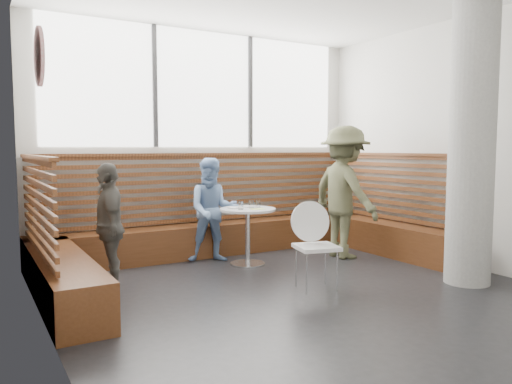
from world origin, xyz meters
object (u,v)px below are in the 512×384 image
adult_man (345,192)px  child_left (109,226)px  cafe_table (248,224)px  child_back (213,210)px  concrete_column (472,142)px  cafe_chair (312,238)px

adult_man → child_left: (-3.24, 0.06, -0.23)m
cafe_table → child_back: 0.54m
concrete_column → child_back: bearing=129.9°
adult_man → child_back: adult_man is taller
concrete_column → child_left: size_ratio=2.33×
cafe_chair → child_back: child_back is taller
concrete_column → adult_man: 1.91m
concrete_column → adult_man: concrete_column is taller
cafe_table → child_left: child_left is taller
child_back → cafe_chair: bearing=-56.6°
adult_man → child_left: size_ratio=1.34×
cafe_table → adult_man: adult_man is taller
concrete_column → cafe_chair: concrete_column is taller
child_left → adult_man: bearing=97.0°
cafe_chair → child_left: 2.22m
cafe_chair → child_left: bearing=165.0°
concrete_column → child_left: (-3.57, 1.81, -0.91)m
concrete_column → cafe_table: size_ratio=4.28×
cafe_chair → child_left: size_ratio=0.69×
concrete_column → child_back: (-2.04, 2.44, -0.90)m
cafe_chair → cafe_table: bearing=108.0°
cafe_table → concrete_column: bearing=-49.5°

